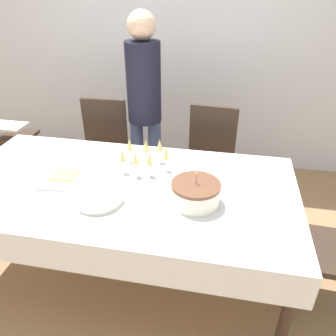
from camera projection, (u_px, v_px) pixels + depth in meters
ground_plane at (130, 271)px, 2.41m from camera, size 12.00×12.00×0.00m
wall_back at (174, 37)px, 3.26m from camera, size 8.00×0.05×2.70m
dining_table at (123, 197)px, 2.07m from camera, size 2.13×1.08×0.76m
dining_chair_far_left at (103, 149)px, 2.95m from camera, size 0.43×0.43×0.96m
dining_chair_far_right at (209, 159)px, 2.79m from camera, size 0.45×0.45×0.96m
birthday_cake at (196, 193)px, 1.83m from camera, size 0.28×0.28×0.20m
champagne_tray at (144, 159)px, 2.13m from camera, size 0.36×0.36×0.18m
plate_stack_main at (98, 196)px, 1.86m from camera, size 0.27×0.27×0.06m
cake_knife at (203, 232)px, 1.64m from camera, size 0.30×0.03×0.00m
fork_pile at (52, 187)px, 1.98m from camera, size 0.18×0.08×0.02m
napkin_pile at (65, 174)px, 2.11m from camera, size 0.15×0.15×0.01m
person_standing at (144, 97)px, 2.70m from camera, size 0.28×0.28×1.67m
high_chair at (18, 144)px, 3.14m from camera, size 0.33×0.35×0.71m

